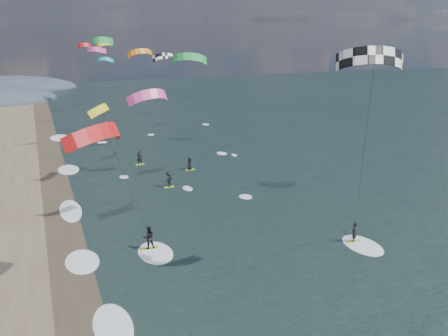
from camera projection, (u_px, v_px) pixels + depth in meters
name	position (u px, v px, depth m)	size (l,w,h in m)	color
wet_sand_strip	(76.00, 297.00, 32.18)	(3.00, 240.00, 0.00)	#382D23
kitesurfer_near_a	(372.00, 104.00, 31.34)	(7.77, 8.94, 16.17)	#A3CE24
kitesurfer_near_b	(122.00, 172.00, 32.07)	(7.25, 9.21, 12.13)	#A3CE24
far_kitesurfers	(168.00, 170.00, 56.46)	(6.23, 10.68, 1.74)	#A3CE24
bg_kite_field	(123.00, 58.00, 70.98)	(12.55, 72.17, 7.67)	#D83F8C
shoreline_surf	(87.00, 262.00, 36.84)	(2.40, 79.40, 0.11)	white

